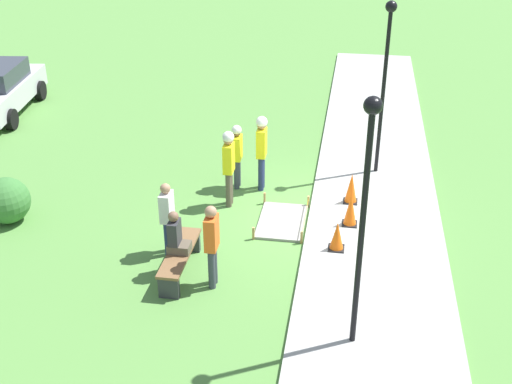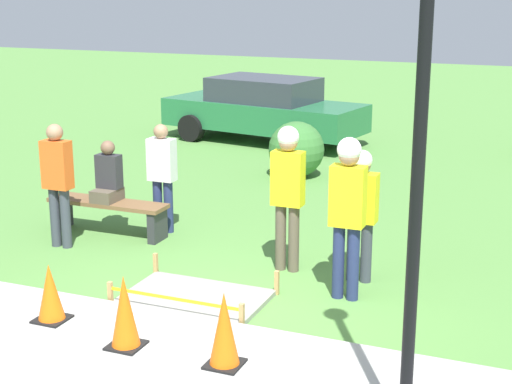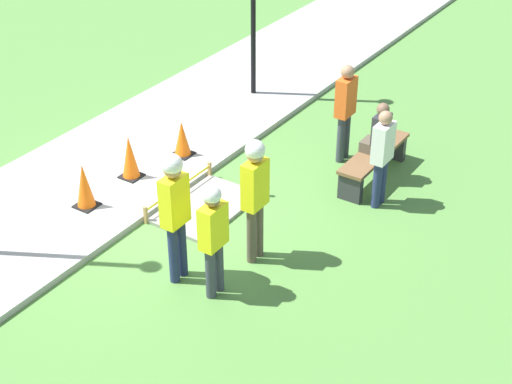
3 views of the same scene
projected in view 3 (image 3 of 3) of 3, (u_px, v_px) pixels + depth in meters
name	position (u px, v px, depth m)	size (l,w,h in m)	color
ground_plane	(163.00, 208.00, 12.42)	(60.00, 60.00, 0.00)	#51843D
sidewalk	(92.00, 179.00, 13.10)	(28.00, 3.02, 0.10)	#9E9E99
wet_concrete_patch	(206.00, 207.00, 12.38)	(1.70, 1.11, 0.30)	gray
traffic_cone_near_patch	(182.00, 139.00, 13.55)	(0.34, 0.34, 0.64)	black
traffic_cone_far_patch	(130.00, 157.00, 12.87)	(0.34, 0.34, 0.76)	black
traffic_cone_sidewalk_edge	(84.00, 186.00, 12.10)	(0.34, 0.34, 0.74)	black
park_bench	(374.00, 159.00, 13.03)	(1.86, 0.44, 0.51)	#2D2D33
person_seated_on_bench	(379.00, 133.00, 12.75)	(0.36, 0.44, 0.89)	brown
worker_supervisor	(255.00, 189.00, 10.69)	(0.40, 0.27, 1.90)	brown
worker_assistant	(213.00, 232.00, 10.10)	(0.40, 0.24, 1.68)	#383D47
worker_trainee	(175.00, 205.00, 10.28)	(0.40, 0.28, 1.94)	navy
bystander_in_orange_shirt	(345.00, 107.00, 13.26)	(0.40, 0.23, 1.76)	#383D47
bystander_in_gray_shirt	(382.00, 153.00, 12.05)	(0.40, 0.22, 1.64)	navy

